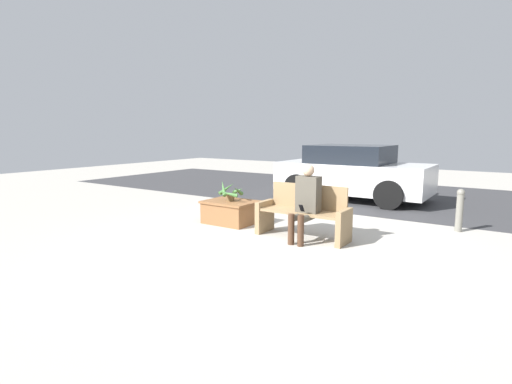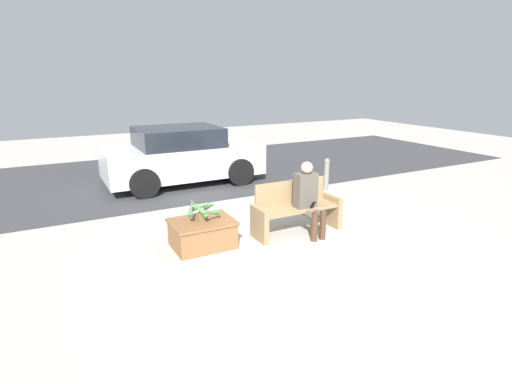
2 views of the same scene
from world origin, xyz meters
name	(u,v)px [view 2 (image 2 of 2)]	position (x,y,z in m)	size (l,w,h in m)	color
ground_plane	(303,247)	(0.00, 0.00, 0.00)	(30.00, 30.00, 0.00)	#ADA89E
road_surface	(186,172)	(0.00, 5.90, 0.00)	(20.00, 6.00, 0.01)	#38383A
bench	(296,209)	(0.26, 0.64, 0.42)	(1.58, 0.51, 0.89)	#8C704C
person_seated	(308,196)	(0.38, 0.46, 0.69)	(0.38, 0.57, 1.26)	#4C473D
planter_box	(202,233)	(-1.41, 0.78, 0.24)	(0.98, 0.76, 0.44)	brown
potted_plant	(202,210)	(-1.40, 0.78, 0.62)	(0.52, 0.55, 0.41)	brown
parked_car	(182,156)	(-0.45, 4.78, 0.71)	(3.82, 1.98, 1.42)	silver
bollard_post	(326,173)	(2.38, 2.54, 0.41)	(0.13, 0.13, 0.77)	slate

